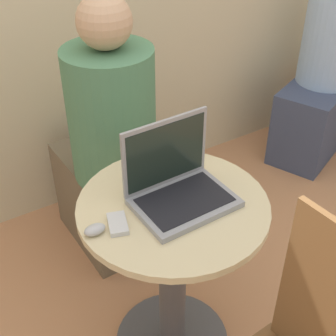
% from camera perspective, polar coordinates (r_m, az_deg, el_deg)
% --- Properties ---
extents(round_table, '(0.60, 0.60, 0.71)m').
position_cam_1_polar(round_table, '(1.64, 0.57, -11.48)').
color(round_table, '#4C4C51').
rests_on(round_table, ground_plane).
extents(laptop, '(0.31, 0.23, 0.25)m').
position_cam_1_polar(laptop, '(1.44, 1.19, -2.01)').
color(laptop, gray).
rests_on(laptop, round_table).
extents(cell_phone, '(0.08, 0.11, 0.02)m').
position_cam_1_polar(cell_phone, '(1.38, -6.22, -6.70)').
color(cell_phone, silver).
rests_on(cell_phone, round_table).
extents(computer_mouse, '(0.06, 0.04, 0.03)m').
position_cam_1_polar(computer_mouse, '(1.36, -8.92, -7.43)').
color(computer_mouse, '#B2B2B7').
rests_on(computer_mouse, round_table).
extents(person_seated, '(0.35, 0.55, 1.22)m').
position_cam_1_polar(person_seated, '(2.05, -7.22, 1.33)').
color(person_seated, brown).
rests_on(person_seated, ground_plane).
extents(person_background, '(0.55, 0.47, 1.17)m').
position_cam_1_polar(person_background, '(2.89, 18.15, 10.13)').
color(person_background, '#3D4766').
rests_on(person_background, ground_plane).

